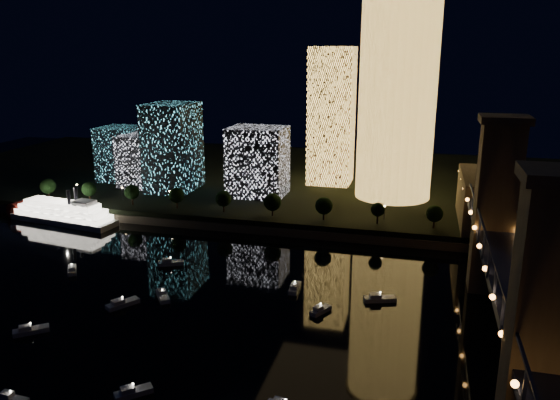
{
  "coord_description": "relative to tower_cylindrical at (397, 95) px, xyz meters",
  "views": [
    {
      "loc": [
        44.03,
        -105.91,
        66.82
      ],
      "look_at": [
        1.67,
        55.0,
        20.93
      ],
      "focal_mm": 35.0,
      "sensor_mm": 36.0,
      "label": 1
    }
  ],
  "objects": [
    {
      "name": "truss_bridge",
      "position": [
        32.33,
        -125.83,
        -32.34
      ],
      "size": [
        13.0,
        266.0,
        50.0
      ],
      "color": "navy",
      "rests_on": "ground"
    },
    {
      "name": "seawall",
      "position": [
        -32.67,
        -47.56,
        -47.08
      ],
      "size": [
        420.0,
        6.0,
        3.0
      ],
      "primitive_type": "cube",
      "color": "#6B5E4C",
      "rests_on": "ground"
    },
    {
      "name": "motorboats",
      "position": [
        -48.81,
        -119.09,
        -47.77
      ],
      "size": [
        102.23,
        77.29,
        2.78
      ],
      "color": "silver",
      "rests_on": "ground"
    },
    {
      "name": "ground",
      "position": [
        -32.67,
        -129.56,
        -48.58
      ],
      "size": [
        520.0,
        520.0,
        0.0
      ],
      "primitive_type": "plane",
      "color": "black",
      "rests_on": "ground"
    },
    {
      "name": "far_bank",
      "position": [
        -32.67,
        30.44,
        -46.08
      ],
      "size": [
        420.0,
        160.0,
        5.0
      ],
      "primitive_type": "cube",
      "color": "black",
      "rests_on": "ground"
    },
    {
      "name": "esplanade_trees",
      "position": [
        -65.41,
        -41.56,
        -38.11
      ],
      "size": [
        166.4,
        6.89,
        8.94
      ],
      "color": "black",
      "rests_on": "far_bank"
    },
    {
      "name": "street_lamps",
      "position": [
        -66.67,
        -35.56,
        -39.56
      ],
      "size": [
        132.7,
        0.7,
        5.65
      ],
      "color": "black",
      "rests_on": "far_bank"
    },
    {
      "name": "midrise_blocks",
      "position": [
        -96.01,
        -9.29,
        -28.07
      ],
      "size": [
        94.74,
        34.32,
        39.07
      ],
      "color": "silver",
      "rests_on": "far_bank"
    },
    {
      "name": "tower_cylindrical",
      "position": [
        0.0,
        0.0,
        0.0
      ],
      "size": [
        34.0,
        34.0,
        86.91
      ],
      "color": "#F0B34D",
      "rests_on": "far_bank"
    },
    {
      "name": "tower_rectangular",
      "position": [
        -30.61,
        19.09,
        -11.9
      ],
      "size": [
        19.92,
        19.92,
        63.37
      ],
      "primitive_type": "cube",
      "color": "#F0B34D",
      "rests_on": "far_bank"
    },
    {
      "name": "riverboat",
      "position": [
        -127.81,
        -55.57,
        -44.75
      ],
      "size": [
        50.58,
        17.26,
        14.96
      ],
      "color": "silver",
      "rests_on": "ground"
    }
  ]
}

